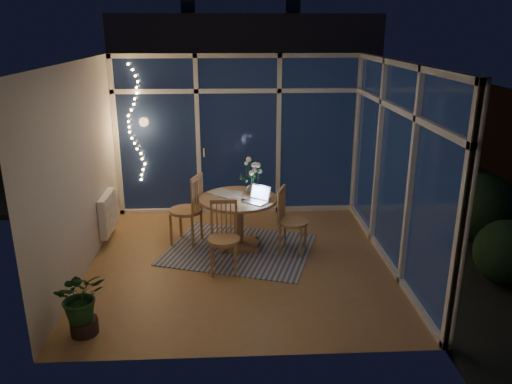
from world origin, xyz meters
TOP-DOWN VIEW (x-y plane):
  - floor at (0.00, 0.00)m, footprint 4.00×4.00m
  - ceiling at (0.00, 0.00)m, footprint 4.00×4.00m
  - wall_back at (0.00, 2.00)m, footprint 4.00×0.04m
  - wall_front at (0.00, -2.00)m, footprint 4.00×0.04m
  - wall_left at (-2.00, 0.00)m, footprint 0.04×4.00m
  - wall_right at (2.00, 0.00)m, footprint 0.04×4.00m
  - window_wall_back at (0.00, 1.96)m, footprint 4.00×0.10m
  - window_wall_right at (1.96, 0.00)m, footprint 0.10×4.00m
  - radiator at (-1.94, 0.90)m, footprint 0.10×0.70m
  - fairy_lights at (-1.65, 1.88)m, footprint 0.24×0.10m
  - garden_patio at (0.50, 5.00)m, footprint 12.00×6.00m
  - garden_fence at (0.00, 5.50)m, footprint 11.00×0.08m
  - neighbour_roof at (0.30, 8.50)m, footprint 7.00×3.00m
  - garden_shrubs at (-0.80, 3.40)m, footprint 0.90×0.90m
  - rug at (-0.03, 0.41)m, footprint 2.34×2.08m
  - dining_table at (-0.03, 0.51)m, footprint 1.36×1.36m
  - chair_left at (-0.79, 0.68)m, footprint 0.62×0.62m
  - chair_right at (0.71, 0.29)m, footprint 0.56×0.56m
  - chair_front at (-0.23, -0.24)m, footprint 0.44×0.44m
  - laptop at (0.20, 0.31)m, footprint 0.42×0.41m
  - flower_vase at (0.17, 0.67)m, footprint 0.25×0.25m
  - bowl at (0.34, 0.46)m, footprint 0.19×0.19m
  - newspapers at (-0.20, 0.68)m, footprint 0.49×0.45m
  - phone at (0.06, 0.40)m, footprint 0.12×0.07m
  - potted_plant at (-1.65, -1.54)m, footprint 0.67×0.63m

SIDE VIEW (x-z plane):
  - garden_patio at x=0.50m, z-range -0.11..-0.01m
  - floor at x=0.00m, z-range 0.00..0.00m
  - rug at x=-0.03m, z-range 0.00..0.01m
  - dining_table at x=-0.03m, z-range 0.00..0.74m
  - potted_plant at x=-1.65m, z-range 0.00..0.76m
  - radiator at x=-1.94m, z-range 0.11..0.69m
  - garden_shrubs at x=-0.80m, z-range 0.00..0.90m
  - chair_front at x=-0.23m, z-range 0.00..0.93m
  - chair_right at x=0.71m, z-range 0.00..0.94m
  - chair_left at x=-0.79m, z-range 0.00..1.05m
  - phone at x=0.06m, z-range 0.74..0.75m
  - newspapers at x=-0.20m, z-range 0.74..0.75m
  - bowl at x=0.34m, z-range 0.74..0.78m
  - flower_vase at x=0.17m, z-range 0.74..0.95m
  - laptop at x=0.20m, z-range 0.74..0.97m
  - garden_fence at x=0.00m, z-range 0.00..1.80m
  - wall_back at x=0.00m, z-range 0.00..2.60m
  - wall_front at x=0.00m, z-range 0.00..2.60m
  - wall_left at x=-2.00m, z-range 0.00..2.60m
  - wall_right at x=2.00m, z-range 0.00..2.60m
  - window_wall_back at x=0.00m, z-range 0.00..2.60m
  - window_wall_right at x=1.96m, z-range 0.00..2.60m
  - fairy_lights at x=-1.65m, z-range 0.60..2.45m
  - neighbour_roof at x=0.30m, z-range 1.10..3.30m
  - ceiling at x=0.00m, z-range 2.60..2.60m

